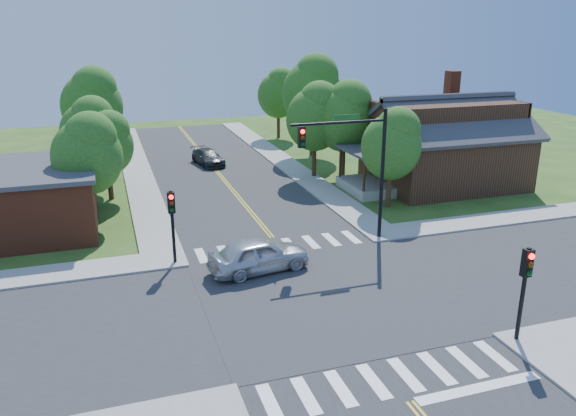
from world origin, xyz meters
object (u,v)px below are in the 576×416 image
object	(u,v)px
signal_mast_ne	(354,155)
house_ne	(444,140)
signal_pole_nw	(172,214)
car_dgrey	(208,158)
car_silver	(259,255)
signal_pole_se	(526,277)

from	to	relation	value
signal_mast_ne	house_ne	world-z (taller)	signal_mast_ne
signal_pole_nw	car_dgrey	distance (m)	20.76
house_ne	car_silver	xyz separation A→B (m)	(-16.99, -10.73, -2.50)
signal_mast_ne	signal_pole_se	distance (m)	11.55
signal_pole_se	house_ne	size ratio (longest dim) A/B	0.29
signal_pole_se	car_silver	world-z (taller)	signal_pole_se
signal_mast_ne	signal_pole_nw	distance (m)	9.76
signal_mast_ne	signal_pole_nw	xyz separation A→B (m)	(-9.51, -0.01, -2.19)
signal_pole_se	car_dgrey	bearing A→B (deg)	100.61
signal_pole_nw	car_dgrey	world-z (taller)	signal_pole_nw
signal_mast_ne	car_dgrey	size ratio (longest dim) A/B	1.55
car_silver	car_dgrey	bearing A→B (deg)	-12.80
signal_pole_nw	signal_mast_ne	bearing A→B (deg)	0.07
signal_mast_ne	signal_pole_nw	size ratio (longest dim) A/B	1.89
signal_mast_ne	house_ne	xyz separation A→B (m)	(11.19, 8.65, -1.52)
signal_pole_se	signal_mast_ne	bearing A→B (deg)	98.56
signal_mast_ne	car_dgrey	world-z (taller)	signal_mast_ne
signal_pole_se	house_ne	distance (m)	22.03
car_dgrey	signal_mast_ne	bearing A→B (deg)	-88.33
signal_pole_nw	car_silver	size ratio (longest dim) A/B	0.75
signal_pole_se	car_dgrey	world-z (taller)	signal_pole_se
car_silver	signal_mast_ne	bearing A→B (deg)	-78.71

